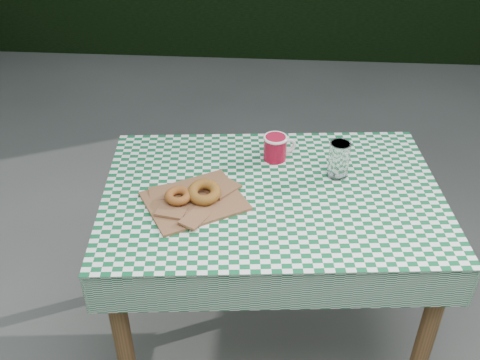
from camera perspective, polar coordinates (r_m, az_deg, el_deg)
name	(u,v)px	position (r m, az deg, el deg)	size (l,w,h in m)	color
ground	(251,329)	(2.44, 1.18, -15.03)	(60.00, 60.00, 0.00)	#51514C
table	(269,272)	(2.14, 3.02, -9.45)	(1.13, 0.75, 0.75)	brown
tablecloth	(273,193)	(1.89, 3.37, -1.31)	(1.15, 0.77, 0.01)	#0D542C
paper_bag	(195,200)	(1.84, -4.69, -2.10)	(0.31, 0.25, 0.02)	brown
bagel_front	(178,196)	(1.83, -6.38, -1.63)	(0.09, 0.09, 0.03)	#935D1E
bagel_back	(204,192)	(1.83, -3.72, -1.25)	(0.11, 0.11, 0.04)	olive
coffee_mug	(275,148)	(2.03, 3.63, 3.33)	(0.17, 0.17, 0.09)	maroon
drinking_glass	(339,160)	(1.96, 10.11, 2.07)	(0.07, 0.07, 0.13)	white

